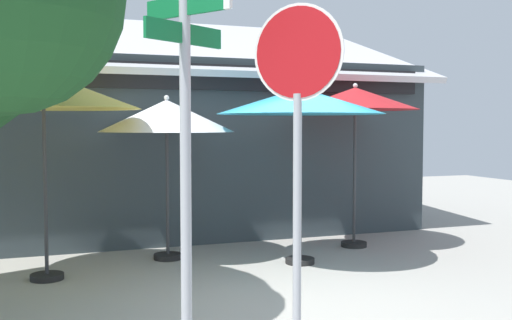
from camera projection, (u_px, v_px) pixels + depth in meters
The scene contains 8 objects.
ground_plane at pixel (294, 302), 7.18m from camera, with size 28.00×28.00×0.10m, color #9E9B93.
cafe_building at pixel (174, 142), 12.58m from camera, with size 9.48×5.39×4.66m.
street_sign_post at pixel (186, 147), 4.79m from camera, with size 0.73×0.78×3.12m.
stop_sign at pixel (298, 118), 4.83m from camera, with size 0.54×0.59×3.05m.
patio_umbrella_mustard_left at pixel (43, 92), 7.90m from camera, with size 2.56×2.56×2.85m.
patio_umbrella_ivory_center at pixel (167, 117), 9.16m from camera, with size 2.09×2.09×2.54m.
patio_umbrella_teal_right at pixel (301, 102), 8.86m from camera, with size 2.51×2.51×2.70m.
patio_umbrella_crimson_far_right at pixel (355, 100), 10.11m from camera, with size 2.15×2.15×2.79m.
Camera 1 is at (-2.85, -6.49, 2.07)m, focal length 41.97 mm.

